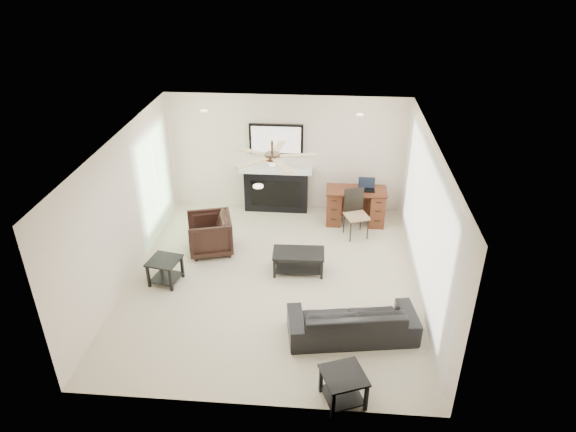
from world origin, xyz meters
name	(u,v)px	position (x,y,z in m)	size (l,w,h in m)	color
room_shell	(284,190)	(0.19, 0.08, 1.68)	(5.50, 5.54, 2.52)	#B8AB94
sofa	(352,320)	(1.32, -1.33, 0.28)	(1.89, 0.74, 0.55)	black
armchair	(210,234)	(-1.28, 0.82, 0.37)	(0.78, 0.81, 0.73)	black
coffee_table	(298,262)	(0.42, 0.27, 0.20)	(0.90, 0.50, 0.40)	black
end_table_near	(343,387)	(1.17, -2.58, 0.23)	(0.52, 0.52, 0.45)	black
end_table_left	(165,271)	(-1.83, -0.23, 0.23)	(0.50, 0.50, 0.45)	black
fireplace_unit	(276,170)	(-0.21, 2.58, 0.95)	(1.52, 0.34, 1.91)	black
desk	(355,206)	(1.47, 2.15, 0.38)	(1.22, 0.56, 0.76)	#401710
desk_chair	(357,214)	(1.47, 1.60, 0.48)	(0.42, 0.44, 0.97)	black
laptop	(367,185)	(1.67, 2.13, 0.88)	(0.33, 0.24, 0.23)	black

